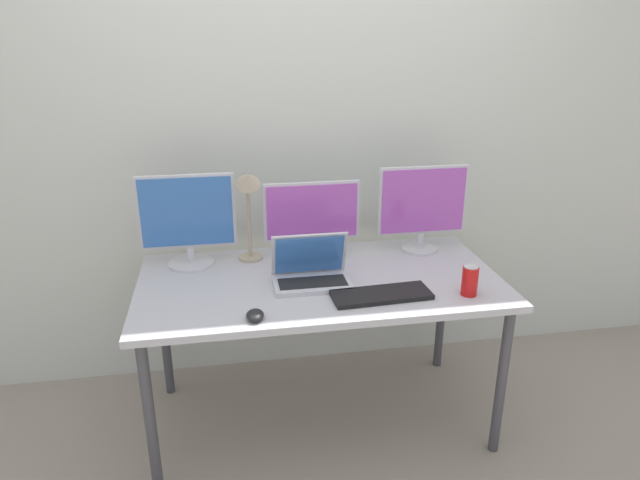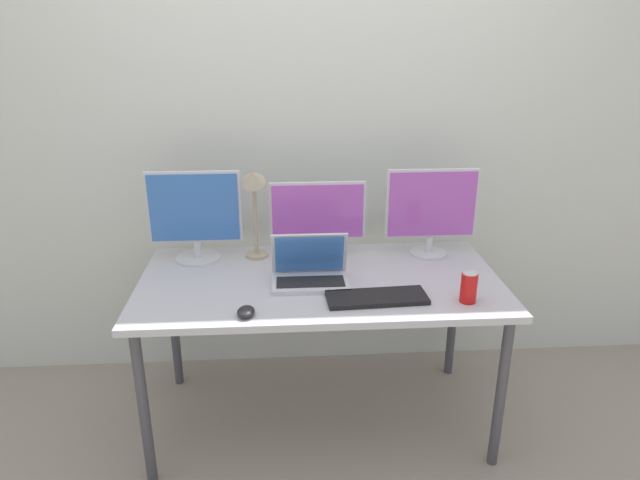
{
  "view_description": "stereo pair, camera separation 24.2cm",
  "coord_description": "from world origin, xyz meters",
  "views": [
    {
      "loc": [
        -0.39,
        -2.23,
        1.78
      ],
      "look_at": [
        0.0,
        0.0,
        0.92
      ],
      "focal_mm": 32.0,
      "sensor_mm": 36.0,
      "label": 1
    },
    {
      "loc": [
        -0.15,
        -2.26,
        1.78
      ],
      "look_at": [
        0.0,
        0.0,
        0.92
      ],
      "focal_mm": 32.0,
      "sensor_mm": 36.0,
      "label": 2
    }
  ],
  "objects": [
    {
      "name": "mouse_by_keyboard",
      "position": [
        -0.3,
        -0.32,
        0.76
      ],
      "size": [
        0.07,
        0.1,
        0.03
      ],
      "primitive_type": "ellipsoid",
      "rotation": [
        0.0,
        0.0,
        -0.07
      ],
      "color": "black",
      "rests_on": "work_desk"
    },
    {
      "name": "work_desk",
      "position": [
        0.0,
        0.0,
        0.68
      ],
      "size": [
        1.57,
        0.81,
        0.74
      ],
      "color": "#424247",
      "rests_on": "ground"
    },
    {
      "name": "wall_back",
      "position": [
        0.0,
        0.59,
        1.3
      ],
      "size": [
        7.0,
        0.08,
        2.6
      ],
      "primitive_type": "cube",
      "color": "silver",
      "rests_on": "ground"
    },
    {
      "name": "keyboard_main",
      "position": [
        0.21,
        -0.22,
        0.75
      ],
      "size": [
        0.41,
        0.17,
        0.02
      ],
      "primitive_type": "cube",
      "rotation": [
        0.0,
        0.0,
        0.06
      ],
      "color": "black",
      "rests_on": "work_desk"
    },
    {
      "name": "desk_lamp",
      "position": [
        -0.28,
        0.23,
        1.05
      ],
      "size": [
        0.11,
        0.18,
        0.46
      ],
      "color": "tan",
      "rests_on": "work_desk"
    },
    {
      "name": "monitor_center",
      "position": [
        0.01,
        0.25,
        0.93
      ],
      "size": [
        0.45,
        0.21,
        0.37
      ],
      "color": "silver",
      "rests_on": "work_desk"
    },
    {
      "name": "monitor_left",
      "position": [
        -0.56,
        0.26,
        0.96
      ],
      "size": [
        0.43,
        0.21,
        0.43
      ],
      "color": "silver",
      "rests_on": "work_desk"
    },
    {
      "name": "monitor_right",
      "position": [
        0.54,
        0.25,
        0.97
      ],
      "size": [
        0.43,
        0.18,
        0.42
      ],
      "color": "silver",
      "rests_on": "work_desk"
    },
    {
      "name": "ground_plane",
      "position": [
        0.0,
        0.0,
        0.0
      ],
      "size": [
        16.0,
        16.0,
        0.0
      ],
      "primitive_type": "plane",
      "color": "gray"
    },
    {
      "name": "soda_can_near_keyboard",
      "position": [
        0.57,
        -0.26,
        0.8
      ],
      "size": [
        0.07,
        0.07,
        0.13
      ],
      "color": "red",
      "rests_on": "work_desk"
    },
    {
      "name": "laptop_silver",
      "position": [
        -0.05,
        -0.04,
        0.79
      ],
      "size": [
        0.33,
        0.21,
        0.22
      ],
      "color": "silver",
      "rests_on": "work_desk"
    }
  ]
}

